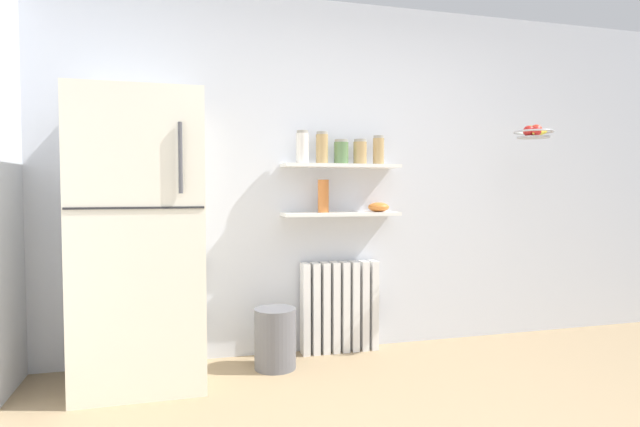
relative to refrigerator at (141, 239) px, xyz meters
name	(u,v)px	position (x,y,z in m)	size (l,w,h in m)	color
back_wall	(346,178)	(1.46, 0.39, 0.40)	(7.04, 0.10, 2.60)	silver
refrigerator	(141,239)	(0.00, 0.00, 0.00)	(0.76, 0.71, 1.80)	silver
radiator	(340,307)	(1.38, 0.26, -0.56)	(0.58, 0.12, 0.67)	white
wall_shelf_lower	(341,214)	(1.38, 0.23, 0.13)	(0.87, 0.22, 0.03)	white
wall_shelf_upper	(341,166)	(1.38, 0.23, 0.48)	(0.87, 0.22, 0.03)	white
storage_jar_0	(302,147)	(1.08, 0.23, 0.61)	(0.09, 0.09, 0.23)	silver
storage_jar_1	(322,148)	(1.23, 0.23, 0.61)	(0.09, 0.09, 0.23)	tan
storage_jar_2	(341,152)	(1.38, 0.23, 0.58)	(0.11, 0.11, 0.18)	#5B7F4C
storage_jar_3	(360,152)	(1.52, 0.23, 0.58)	(0.10, 0.10, 0.18)	tan
storage_jar_4	(378,150)	(1.67, 0.23, 0.60)	(0.08, 0.08, 0.21)	tan
vase	(323,196)	(1.24, 0.23, 0.26)	(0.08, 0.08, 0.24)	#CC7033
shelf_bowl	(379,207)	(1.67, 0.23, 0.18)	(0.16, 0.16, 0.07)	orange
trash_bin	(275,338)	(0.85, 0.03, -0.70)	(0.28, 0.28, 0.41)	slate
hanging_fruit_basket	(533,132)	(2.75, -0.11, 0.73)	(0.28, 0.28, 0.10)	#B2B2B7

